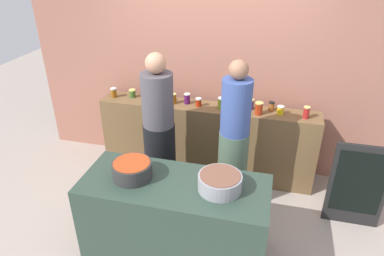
{
  "coord_description": "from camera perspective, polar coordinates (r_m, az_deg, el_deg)",
  "views": [
    {
      "loc": [
        0.76,
        -2.69,
        2.72
      ],
      "look_at": [
        0.0,
        0.35,
        1.05
      ],
      "focal_mm": 32.58,
      "sensor_mm": 36.0,
      "label": 1
    }
  ],
  "objects": [
    {
      "name": "preserve_jar_5",
      "position": [
        4.3,
        -3.07,
        4.84
      ],
      "size": [
        0.07,
        0.07,
        0.13
      ],
      "color": "#8B490A",
      "rests_on": "display_shelf"
    },
    {
      "name": "cooking_pot_center",
      "position": [
        3.03,
        4.59,
        -8.85
      ],
      "size": [
        0.38,
        0.38,
        0.15
      ],
      "color": "gray",
      "rests_on": "prep_table"
    },
    {
      "name": "preserve_jar_7",
      "position": [
        4.23,
        1.07,
        4.26
      ],
      "size": [
        0.07,
        0.07,
        0.1
      ],
      "color": "#A6230B",
      "rests_on": "display_shelf"
    },
    {
      "name": "cook_in_cap",
      "position": [
        3.75,
        6.83,
        -2.93
      ],
      "size": [
        0.32,
        0.32,
        1.75
      ],
      "color": "#475D49",
      "rests_on": "ground"
    },
    {
      "name": "preserve_jar_12",
      "position": [
        4.08,
        10.89,
        3.19
      ],
      "size": [
        0.09,
        0.09,
        0.15
      ],
      "color": "#A62B12",
      "rests_on": "display_shelf"
    },
    {
      "name": "preserve_jar_14",
      "position": [
        4.15,
        14.28,
        2.85
      ],
      "size": [
        0.08,
        0.08,
        0.1
      ],
      "color": "gold",
      "rests_on": "display_shelf"
    },
    {
      "name": "storefront_wall",
      "position": [
        4.38,
        3.59,
        11.82
      ],
      "size": [
        4.8,
        0.12,
        3.0
      ],
      "primitive_type": "cube",
      "color": "#9D6452",
      "rests_on": "ground"
    },
    {
      "name": "preserve_jar_10",
      "position": [
        4.14,
        7.86,
        3.54
      ],
      "size": [
        0.07,
        0.07,
        0.11
      ],
      "color": "#B22F18",
      "rests_on": "display_shelf"
    },
    {
      "name": "preserve_jar_13",
      "position": [
        4.21,
        12.86,
        3.5
      ],
      "size": [
        0.07,
        0.07,
        0.11
      ],
      "color": "brown",
      "rests_on": "display_shelf"
    },
    {
      "name": "preserve_jar_1",
      "position": [
        4.55,
        -9.73,
        5.62
      ],
      "size": [
        0.09,
        0.09,
        0.1
      ],
      "color": "#395E23",
      "rests_on": "display_shelf"
    },
    {
      "name": "prep_table",
      "position": [
        3.41,
        -2.76,
        -14.59
      ],
      "size": [
        1.7,
        0.7,
        0.83
      ],
      "primitive_type": "cube",
      "color": "#293C32",
      "rests_on": "ground"
    },
    {
      "name": "cooking_pot_left",
      "position": [
        3.22,
        -9.77,
        -6.77
      ],
      "size": [
        0.36,
        0.36,
        0.16
      ],
      "color": "#2D2D2D",
      "rests_on": "prep_table"
    },
    {
      "name": "preserve_jar_0",
      "position": [
        4.59,
        -12.7,
        5.69
      ],
      "size": [
        0.08,
        0.08,
        0.12
      ],
      "color": "#864B0F",
      "rests_on": "display_shelf"
    },
    {
      "name": "ground",
      "position": [
        3.9,
        -1.31,
        -16.18
      ],
      "size": [
        12.0,
        12.0,
        0.0
      ],
      "primitive_type": "plane",
      "color": "#A29388"
    },
    {
      "name": "preserve_jar_15",
      "position": [
        4.12,
        18.21,
        2.44
      ],
      "size": [
        0.07,
        0.07,
        0.14
      ],
      "color": "#A61F1F",
      "rests_on": "display_shelf"
    },
    {
      "name": "preserve_jar_8",
      "position": [
        4.17,
        4.86,
        4.07
      ],
      "size": [
        0.09,
        0.09,
        0.14
      ],
      "color": "olive",
      "rests_on": "display_shelf"
    },
    {
      "name": "preserve_jar_3",
      "position": [
        4.36,
        -5.89,
        4.94
      ],
      "size": [
        0.08,
        0.08,
        0.11
      ],
      "color": "#62962F",
      "rests_on": "display_shelf"
    },
    {
      "name": "preserve_jar_9",
      "position": [
        4.2,
        6.48,
        3.93
      ],
      "size": [
        0.07,
        0.07,
        0.1
      ],
      "color": "olive",
      "rests_on": "display_shelf"
    },
    {
      "name": "display_shelf",
      "position": [
        4.47,
        2.35,
        -2.06
      ],
      "size": [
        2.7,
        0.36,
        0.96
      ],
      "primitive_type": "cube",
      "color": "brown",
      "rests_on": "ground"
    },
    {
      "name": "cook_with_tongs",
      "position": [
        3.91,
        -5.37,
        -1.42
      ],
      "size": [
        0.36,
        0.36,
        1.76
      ],
      "color": "black",
      "rests_on": "ground"
    },
    {
      "name": "preserve_jar_11",
      "position": [
        4.2,
        9.57,
        3.86
      ],
      "size": [
        0.08,
        0.08,
        0.12
      ],
      "color": "#492D60",
      "rests_on": "display_shelf"
    },
    {
      "name": "preserve_jar_2",
      "position": [
        4.37,
        -7.24,
        4.91
      ],
      "size": [
        0.08,
        0.08,
        0.11
      ],
      "color": "#49165C",
      "rests_on": "display_shelf"
    },
    {
      "name": "preserve_jar_6",
      "position": [
        4.29,
        -0.8,
        4.84
      ],
      "size": [
        0.08,
        0.08,
        0.13
      ],
      "color": "#47114E",
      "rests_on": "display_shelf"
    },
    {
      "name": "preserve_jar_4",
      "position": [
        4.36,
        -4.43,
        5.03
      ],
      "size": [
        0.08,
        0.08,
        0.12
      ],
      "color": "#460F48",
      "rests_on": "display_shelf"
    },
    {
      "name": "chalkboard_sign",
      "position": [
        4.04,
        25.51,
        -8.55
      ],
      "size": [
        0.57,
        0.05,
        0.97
      ],
      "color": "black",
      "rests_on": "ground"
    }
  ]
}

